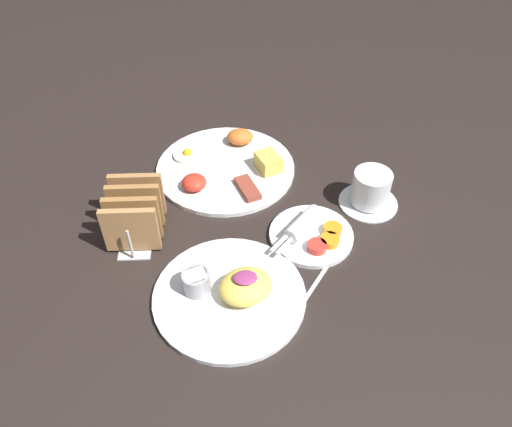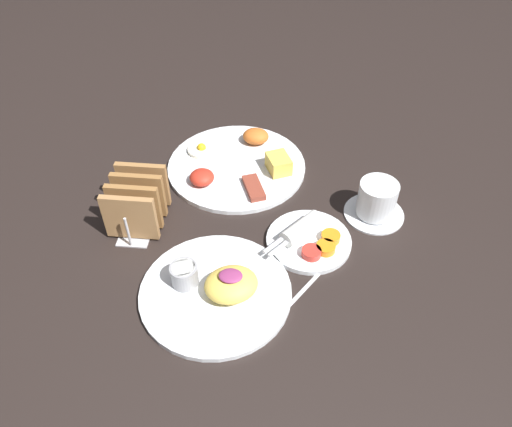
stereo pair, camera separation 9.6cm
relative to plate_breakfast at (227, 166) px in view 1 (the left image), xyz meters
The scene contains 7 objects.
ground_plane 0.20m from the plate_breakfast, 88.83° to the right, with size 3.00×3.00×0.00m, color black.
plate_breakfast is the anchor object (origin of this frame).
plate_condiments 0.27m from the plate_breakfast, 53.15° to the right, with size 0.16×0.16×0.04m.
plate_foreground 0.35m from the plate_breakfast, 88.50° to the right, with size 0.26×0.26×0.06m.
toast_rack 0.26m from the plate_breakfast, 132.80° to the right, with size 0.10×0.15×0.10m.
coffee_cup 0.32m from the plate_breakfast, 23.01° to the right, with size 0.12×0.12×0.08m.
teaspoon 0.35m from the plate_breakfast, 60.74° to the right, with size 0.08×0.11×0.01m.
Camera 1 is at (0.02, -0.67, 0.70)m, focal length 35.00 mm.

